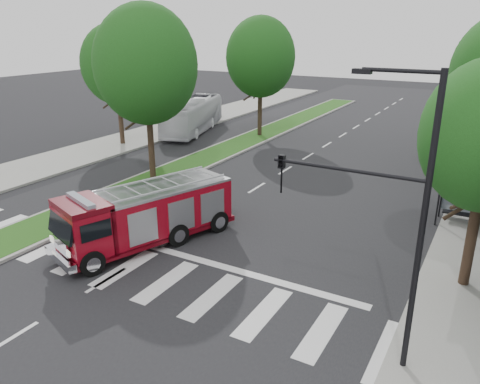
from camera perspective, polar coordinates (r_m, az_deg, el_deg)
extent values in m
plane|color=black|center=(20.85, -8.24, -5.77)|extent=(140.00, 140.00, 0.00)
cube|color=gray|center=(37.15, -16.75, 5.07)|extent=(5.00, 80.00, 0.15)
cube|color=gray|center=(38.29, 1.01, 6.31)|extent=(3.00, 50.00, 0.14)
cube|color=#184C15|center=(38.27, 1.01, 6.42)|extent=(2.60, 49.50, 0.02)
cylinder|color=black|center=(23.51, 23.04, -0.92)|extent=(0.08, 0.08, 2.50)
cylinder|color=black|center=(24.64, 23.41, -0.07)|extent=(0.08, 0.08, 2.50)
cube|color=black|center=(23.62, 26.99, 1.92)|extent=(3.20, 1.60, 0.12)
cube|color=#8C99A5|center=(24.65, 26.66, -0.43)|extent=(2.80, 0.04, 1.80)
cube|color=black|center=(24.23, 26.27, -2.59)|extent=(2.40, 0.40, 0.08)
cylinder|color=black|center=(18.16, 26.33, -5.21)|extent=(0.36, 0.36, 3.74)
cylinder|color=black|center=(28.10, -10.80, 5.76)|extent=(0.36, 0.36, 4.62)
ellipsoid|color=#16390F|center=(27.40, -11.41, 14.96)|extent=(5.80, 5.80, 6.67)
cylinder|color=black|center=(39.60, 2.44, 9.88)|extent=(0.36, 0.36, 4.40)
ellipsoid|color=#16390F|center=(39.11, 2.53, 16.11)|extent=(5.60, 5.60, 6.44)
cylinder|color=black|center=(37.76, -14.34, 8.65)|extent=(0.36, 0.36, 4.18)
ellipsoid|color=#16390F|center=(37.25, -14.88, 14.83)|extent=(5.20, 5.20, 5.98)
cylinder|color=black|center=(12.33, 21.21, -5.03)|extent=(0.16, 0.16, 8.00)
cylinder|color=black|center=(11.51, 19.11, 13.79)|extent=(1.80, 0.10, 0.10)
cube|color=black|center=(11.71, 14.66, 14.05)|extent=(0.45, 0.20, 0.12)
cylinder|color=black|center=(12.22, 12.78, 2.67)|extent=(4.00, 0.10, 0.10)
imported|color=black|center=(12.94, 5.04, 2.16)|extent=(0.18, 0.22, 1.10)
cylinder|color=black|center=(34.84, 27.05, 15.98)|extent=(1.80, 0.10, 0.10)
cube|color=black|center=(34.91, 25.52, 16.12)|extent=(0.45, 0.20, 0.12)
cube|color=#54040D|center=(20.58, -10.95, -4.89)|extent=(4.71, 7.98, 0.23)
cube|color=maroon|center=(20.54, -9.37, -1.93)|extent=(4.10, 6.26, 1.82)
cube|color=maroon|center=(19.10, -18.46, -4.43)|extent=(2.70, 2.31, 1.91)
cube|color=#B2B2B7|center=(20.22, -9.52, 0.59)|extent=(4.10, 6.26, 0.11)
cylinder|color=#B2B2B7|center=(20.83, -10.74, 1.62)|extent=(1.92, 5.19, 0.09)
cylinder|color=#B2B2B7|center=(19.50, -8.28, 0.51)|extent=(1.92, 5.19, 0.09)
cube|color=silver|center=(19.14, -21.07, -7.57)|extent=(2.34, 1.09, 0.32)
cube|color=#8C99A5|center=(18.65, -18.86, -0.96)|extent=(2.00, 0.97, 0.16)
cylinder|color=black|center=(20.28, -20.08, -6.02)|extent=(0.64, 1.05, 1.00)
cylinder|color=black|center=(18.51, -17.64, -8.26)|extent=(0.64, 1.05, 1.00)
cylinder|color=black|center=(21.73, -10.71, -3.40)|extent=(0.64, 1.05, 1.00)
cylinder|color=black|center=(20.08, -7.64, -5.19)|extent=(0.64, 1.05, 1.00)
cylinder|color=black|center=(22.80, -5.99, -2.03)|extent=(0.64, 1.05, 1.00)
cylinder|color=black|center=(21.23, -2.71, -3.61)|extent=(0.64, 1.05, 1.00)
imported|color=silver|center=(41.83, -5.74, 9.29)|extent=(5.37, 10.72, 2.91)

